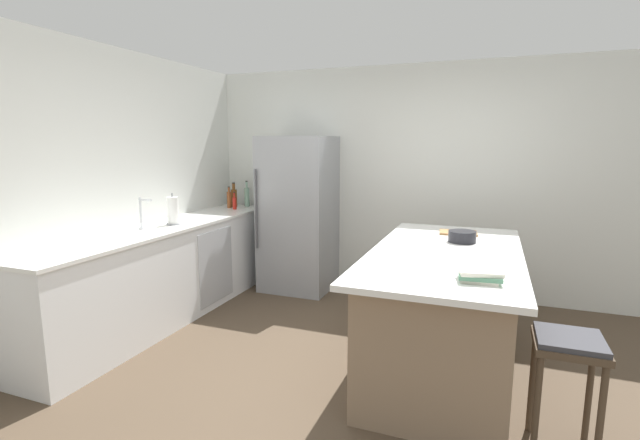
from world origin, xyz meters
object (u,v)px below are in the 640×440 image
vinegar_bottle (229,199)px  cookbook_stack (480,275)px  gin_bottle (247,196)px  hot_sauce_bottle (235,203)px  kitchen_island (443,309)px  sink_faucet (142,213)px  paper_towel_roll (173,211)px  cutting_board (458,233)px  whiskey_bottle (234,197)px  refrigerator (298,214)px  bar_stool (568,359)px  mixing_bowl (462,237)px

vinegar_bottle → cookbook_stack: size_ratio=0.99×
gin_bottle → hot_sauce_bottle: (-0.01, -0.28, -0.05)m
kitchen_island → sink_faucet: (-2.72, -0.16, 0.62)m
paper_towel_roll → cookbook_stack: 3.02m
sink_faucet → cutting_board: sink_faucet is taller
whiskey_bottle → refrigerator: bearing=-3.4°
refrigerator → vinegar_bottle: bearing=-177.7°
bar_stool → cutting_board: cutting_board is taller
kitchen_island → refrigerator: (-1.83, 1.41, 0.43)m
paper_towel_roll → hot_sauce_bottle: (0.02, 1.12, -0.05)m
vinegar_bottle → cutting_board: vinegar_bottle is taller
sink_faucet → vinegar_bottle: bearing=91.0°
sink_faucet → gin_bottle: gin_bottle is taller
bar_stool → vinegar_bottle: bearing=148.3°
paper_towel_roll → mixing_bowl: (2.72, 0.20, -0.09)m
cutting_board → cookbook_stack: bearing=-81.1°
refrigerator → gin_bottle: bearing=168.9°
paper_towel_roll → vinegar_bottle: size_ratio=1.18×
sink_faucet → cookbook_stack: 3.03m
sink_faucet → paper_towel_roll: bearing=74.7°
kitchen_island → cutting_board: size_ratio=6.36×
kitchen_island → cutting_board: (0.04, 0.72, 0.47)m
whiskey_bottle → gin_bottle: bearing=37.4°
refrigerator → whiskey_bottle: 0.92m
bar_stool → hot_sauce_bottle: size_ratio=3.27×
whiskey_bottle → mixing_bowl: 3.03m
gin_bottle → whiskey_bottle: bearing=-142.6°
gin_bottle → sink_faucet: bearing=-93.9°
gin_bottle → cutting_board: gin_bottle is taller
gin_bottle → vinegar_bottle: gin_bottle is taller
mixing_bowl → whiskey_bottle: bearing=158.9°
kitchen_island → whiskey_bottle: (-2.73, 1.46, 0.59)m
cutting_board → refrigerator: bearing=159.9°
bar_stool → hot_sauce_bottle: hot_sauce_bottle is taller
refrigerator → cookbook_stack: (2.09, -2.12, 0.06)m
gin_bottle → mixing_bowl: 2.95m
hot_sauce_bottle → cookbook_stack: bearing=-34.7°
paper_towel_roll → hot_sauce_bottle: 1.12m
whiskey_bottle → mixing_bowl: (2.82, -1.09, -0.08)m
kitchen_island → sink_faucet: sink_faucet is taller
paper_towel_roll → sink_faucet: bearing=-105.3°
gin_bottle → whiskey_bottle: gin_bottle is taller
sink_faucet → gin_bottle: (0.12, 1.72, -0.03)m
hot_sauce_bottle → cookbook_stack: size_ratio=0.79×
bar_stool → sink_faucet: (-3.46, 0.62, 0.53)m
hot_sauce_bottle → cutting_board: size_ratio=0.62×
refrigerator → cutting_board: refrigerator is taller
refrigerator → hot_sauce_bottle: bearing=-170.8°
vinegar_bottle → hot_sauce_bottle: bearing=-35.0°
kitchen_island → gin_bottle: size_ratio=6.74×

